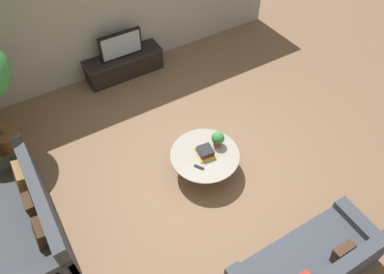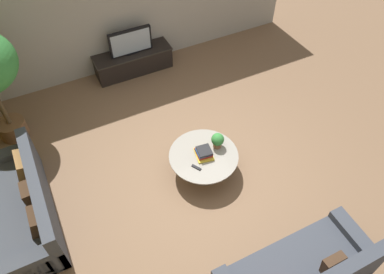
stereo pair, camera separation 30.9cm
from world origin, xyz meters
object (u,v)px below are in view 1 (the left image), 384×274
object	(u,v)px
television	(121,45)
couch_by_wall	(27,219)
coffee_table	(205,159)
media_console	(124,64)
couch_near_entry	(309,267)
potted_plant_tabletop	(218,139)

from	to	relation	value
television	couch_by_wall	distance (m)	3.73
television	coffee_table	distance (m)	3.01
media_console	couch_by_wall	size ratio (longest dim) A/B	0.77
television	couch_near_entry	bearing A→B (deg)	-86.50
television	couch_near_entry	world-z (taller)	television
coffee_table	couch_near_entry	bearing A→B (deg)	-84.15
media_console	couch_by_wall	distance (m)	3.70
media_console	couch_near_entry	size ratio (longest dim) A/B	0.78
couch_by_wall	couch_near_entry	bearing A→B (deg)	48.95
media_console	potted_plant_tabletop	bearing A→B (deg)	-82.77
television	couch_by_wall	bearing A→B (deg)	-135.68
coffee_table	couch_by_wall	distance (m)	2.77
potted_plant_tabletop	television	bearing A→B (deg)	97.23
media_console	coffee_table	size ratio (longest dim) A/B	1.45
couch_by_wall	couch_near_entry	world-z (taller)	same
media_console	potted_plant_tabletop	distance (m)	2.96
coffee_table	television	bearing A→B (deg)	91.76
coffee_table	couch_by_wall	size ratio (longest dim) A/B	0.53
television	media_console	bearing A→B (deg)	90.00
couch_near_entry	coffee_table	bearing A→B (deg)	-84.15
couch_by_wall	couch_near_entry	xyz separation A→B (m)	(2.96, -2.58, -0.01)
couch_by_wall	potted_plant_tabletop	distance (m)	3.05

